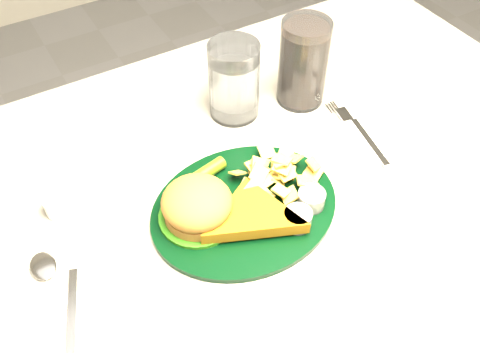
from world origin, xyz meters
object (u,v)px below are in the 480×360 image
object	(u,v)px
water_glass	(234,81)
fork_napkin	(366,139)
cola_glass	(303,63)
dinner_plate	(244,196)
table	(248,317)

from	to	relation	value
water_glass	fork_napkin	world-z (taller)	water_glass
water_glass	fork_napkin	xyz separation A→B (m)	(0.15, -0.17, -0.06)
cola_glass	fork_napkin	world-z (taller)	cola_glass
dinner_plate	cola_glass	xyz separation A→B (m)	(0.21, 0.17, 0.04)
cola_glass	fork_napkin	bearing A→B (deg)	-77.57
table	fork_napkin	xyz separation A→B (m)	(0.22, 0.01, 0.38)
water_glass	cola_glass	distance (m)	0.12
dinner_plate	fork_napkin	size ratio (longest dim) A/B	1.90
water_glass	cola_glass	world-z (taller)	cola_glass
cola_glass	water_glass	bearing A→B (deg)	167.09
water_glass	cola_glass	size ratio (longest dim) A/B	0.88
water_glass	fork_napkin	bearing A→B (deg)	-48.88
dinner_plate	cola_glass	world-z (taller)	cola_glass
dinner_plate	fork_napkin	world-z (taller)	dinner_plate
table	fork_napkin	distance (m)	0.44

